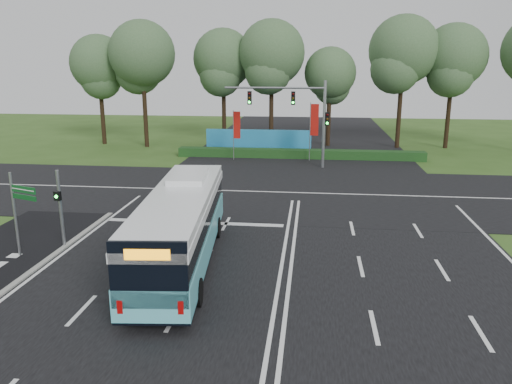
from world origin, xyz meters
TOP-DOWN VIEW (x-y plane):
  - ground at (0.00, 0.00)m, footprint 120.00×120.00m
  - road_main at (0.00, 0.00)m, footprint 20.00×120.00m
  - road_cross at (0.00, 12.00)m, footprint 120.00×14.00m
  - kerb_strip at (-10.10, -3.00)m, footprint 0.25×18.00m
  - city_bus at (-4.21, -0.53)m, footprint 3.59×12.04m
  - pedestrian_signal at (-10.20, 0.80)m, footprint 0.34×0.43m
  - street_sign at (-11.27, -0.63)m, footprint 1.41×0.58m
  - banner_flag_left at (-5.51, 22.95)m, footprint 0.65×0.07m
  - banner_flag_mid at (1.14, 23.36)m, footprint 0.75×0.10m
  - traffic_light_gantry at (0.21, 20.50)m, footprint 8.41×0.28m
  - hedge at (0.00, 24.50)m, footprint 22.00×1.20m
  - blue_hoarding at (-4.00, 27.00)m, footprint 10.00×0.30m
  - eucalyptus_row at (1.05, 30.99)m, footprint 48.61×9.41m

SIDE VIEW (x-z plane):
  - ground at x=0.00m, z-range 0.00..0.00m
  - road_main at x=0.00m, z-range 0.00..0.04m
  - road_cross at x=0.00m, z-range 0.00..0.05m
  - kerb_strip at x=-10.10m, z-range 0.00..0.12m
  - hedge at x=0.00m, z-range 0.00..0.80m
  - blue_hoarding at x=-4.00m, z-range 0.00..2.20m
  - city_bus at x=-4.21m, z-range 0.01..3.42m
  - pedestrian_signal at x=-10.20m, z-range 0.17..3.83m
  - street_sign at x=-11.27m, z-range 0.51..4.33m
  - banner_flag_left at x=-5.51m, z-range 0.67..5.04m
  - banner_flag_mid at x=1.14m, z-range 0.75..5.79m
  - traffic_light_gantry at x=0.21m, z-range 1.16..8.16m
  - eucalyptus_row at x=1.05m, z-range 2.54..15.42m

